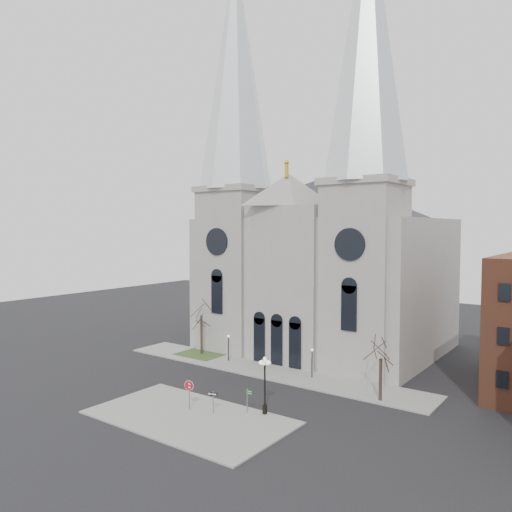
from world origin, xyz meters
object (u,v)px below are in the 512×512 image
Objects in this scene: globe_lamp at (265,378)px; street_name_sign at (248,399)px; stop_sign at (189,389)px; one_way_sign at (213,398)px.

street_name_sign is at bearing -152.05° from globe_lamp.
globe_lamp is at bearing 32.94° from stop_sign.
stop_sign is at bearing -153.17° from globe_lamp.
street_name_sign is (2.55, 1.81, -0.04)m from one_way_sign.
globe_lamp is 2.37× the size of street_name_sign.
street_name_sign reaches higher than one_way_sign.
one_way_sign is (2.35, 0.63, -0.59)m from stop_sign.
one_way_sign is at bearing -139.44° from street_name_sign.
globe_lamp reaches higher than one_way_sign.
street_name_sign is at bearing 32.62° from stop_sign.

